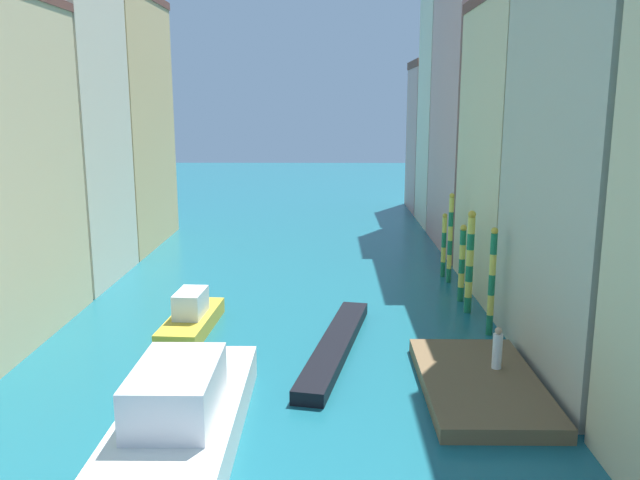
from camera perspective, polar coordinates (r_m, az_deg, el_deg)
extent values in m
plane|color=#196070|center=(38.42, -2.63, -3.52)|extent=(154.00, 154.00, 0.00)
cube|color=beige|center=(40.17, -22.25, 10.51)|extent=(6.23, 8.12, 19.68)
cube|color=#DBB77A|center=(49.54, -17.66, 9.45)|extent=(6.23, 11.31, 17.15)
cube|color=#BCB299|center=(26.72, 25.34, 9.67)|extent=(6.23, 10.98, 19.35)
cube|color=beige|center=(36.80, 18.22, 7.23)|extent=(6.23, 10.00, 15.18)
cube|color=tan|center=(47.39, 14.38, 10.88)|extent=(6.23, 10.95, 19.35)
cube|color=beige|center=(56.54, 12.21, 12.31)|extent=(6.23, 7.17, 21.78)
cube|color=tan|center=(64.24, 10.69, 8.52)|extent=(6.23, 7.60, 13.35)
cube|color=brown|center=(64.24, 10.94, 14.79)|extent=(6.35, 7.75, 0.71)
cube|color=brown|center=(24.78, 13.76, -12.09)|extent=(4.13, 7.74, 0.52)
cylinder|color=white|center=(25.38, 15.19, -9.33)|extent=(0.36, 0.36, 1.33)
sphere|color=tan|center=(25.11, 15.29, -7.64)|extent=(0.26, 0.26, 0.26)
cylinder|color=#197247|center=(30.42, 14.55, -7.16)|extent=(0.29, 0.29, 0.93)
cylinder|color=#E5D14C|center=(30.14, 14.64, -5.49)|extent=(0.29, 0.29, 0.93)
cylinder|color=#197247|center=(29.88, 14.73, -3.80)|extent=(0.29, 0.29, 0.93)
cylinder|color=#E5D14C|center=(29.65, 14.82, -2.08)|extent=(0.29, 0.29, 0.93)
cylinder|color=#197247|center=(29.45, 14.92, -0.33)|extent=(0.29, 0.29, 0.93)
sphere|color=gold|center=(29.34, 14.98, 0.77)|extent=(0.32, 0.32, 0.32)
cylinder|color=#197247|center=(33.31, 12.75, -5.52)|extent=(0.35, 0.35, 0.80)
cylinder|color=#E5D14C|center=(33.08, 12.81, -4.20)|extent=(0.35, 0.35, 0.80)
cylinder|color=#197247|center=(32.87, 12.87, -2.86)|extent=(0.35, 0.35, 0.80)
cylinder|color=#E5D14C|center=(32.69, 12.94, -1.51)|extent=(0.35, 0.35, 0.80)
cylinder|color=#197247|center=(32.51, 13.00, -0.14)|extent=(0.35, 0.35, 0.80)
cylinder|color=#E5D14C|center=(32.36, 13.07, 1.24)|extent=(0.35, 0.35, 0.80)
sphere|color=gold|center=(32.27, 13.11, 2.18)|extent=(0.39, 0.39, 0.39)
cylinder|color=#197247|center=(35.13, 12.15, -4.62)|extent=(0.31, 0.31, 0.76)
cylinder|color=#E5D14C|center=(34.93, 12.20, -3.43)|extent=(0.31, 0.31, 0.76)
cylinder|color=#197247|center=(34.74, 12.25, -2.23)|extent=(0.31, 0.31, 0.76)
cylinder|color=#E5D14C|center=(34.57, 12.31, -1.01)|extent=(0.31, 0.31, 0.76)
cylinder|color=#197247|center=(34.41, 12.36, 0.21)|extent=(0.31, 0.31, 0.76)
sphere|color=gold|center=(34.31, 12.40, 1.04)|extent=(0.34, 0.34, 0.34)
cylinder|color=#197247|center=(38.55, 11.15, -3.05)|extent=(0.27, 0.27, 0.83)
cylinder|color=#E5D14C|center=(38.35, 11.20, -1.85)|extent=(0.27, 0.27, 0.83)
cylinder|color=#197247|center=(38.17, 11.24, -0.65)|extent=(0.27, 0.27, 0.83)
cylinder|color=#E5D14C|center=(38.00, 11.29, 0.57)|extent=(0.27, 0.27, 0.83)
cylinder|color=#197247|center=(37.85, 11.34, 1.79)|extent=(0.27, 0.27, 0.83)
cylinder|color=#E5D14C|center=(37.72, 11.40, 3.03)|extent=(0.27, 0.27, 0.83)
sphere|color=gold|center=(37.64, 11.43, 3.81)|extent=(0.30, 0.30, 0.30)
cylinder|color=#197247|center=(39.77, 10.66, -2.52)|extent=(0.27, 0.27, 0.90)
cylinder|color=#E5D14C|center=(39.57, 10.70, -1.26)|extent=(0.27, 0.27, 0.90)
cylinder|color=#197247|center=(39.38, 10.75, 0.01)|extent=(0.27, 0.27, 0.90)
cylinder|color=#E5D14C|center=(39.21, 10.80, 1.29)|extent=(0.27, 0.27, 0.90)
sphere|color=gold|center=(39.11, 10.84, 2.09)|extent=(0.30, 0.30, 0.30)
cube|color=white|center=(20.66, -12.24, -16.08)|extent=(3.46, 11.07, 1.18)
cube|color=silver|center=(20.07, -12.41, -12.68)|extent=(2.37, 3.91, 1.51)
cube|color=black|center=(27.63, 1.36, -9.17)|extent=(3.25, 10.57, 0.53)
cube|color=gold|center=(30.59, -11.13, -7.09)|extent=(2.15, 5.72, 0.73)
cube|color=silver|center=(30.30, -11.20, -5.41)|extent=(1.31, 2.15, 1.14)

